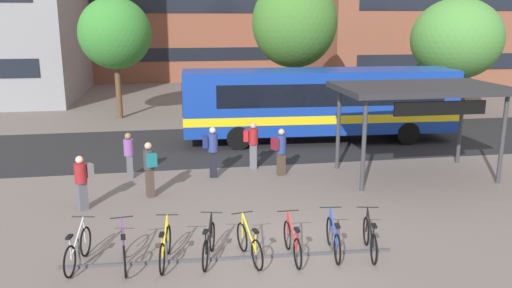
# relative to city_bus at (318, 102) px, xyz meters

# --- Properties ---
(ground) EXTENTS (200.00, 200.00, 0.00)m
(ground) POSITION_rel_city_bus_xyz_m (-4.10, -10.87, -1.78)
(ground) COLOR #6B605B
(bus_lane_asphalt) EXTENTS (80.00, 7.20, 0.01)m
(bus_lane_asphalt) POSITION_rel_city_bus_xyz_m (-4.10, -0.00, -1.77)
(bus_lane_asphalt) COLOR #232326
(bus_lane_asphalt) RESTS_ON ground
(city_bus) EXTENTS (12.14, 3.21, 3.20)m
(city_bus) POSITION_rel_city_bus_xyz_m (0.00, 0.00, 0.00)
(city_bus) COLOR #14389E
(city_bus) RESTS_ON ground
(bike_rack) EXTENTS (7.64, 0.47, 0.70)m
(bike_rack) POSITION_rel_city_bus_xyz_m (-5.31, -11.06, -1.68)
(bike_rack) COLOR #47474C
(bike_rack) RESTS_ON ground
(parked_bicycle_silver_0) EXTENTS (0.53, 1.70, 0.99)m
(parked_bicycle_silver_0) POSITION_rel_city_bus_xyz_m (-8.69, -10.79, -1.39)
(parked_bicycle_silver_0) COLOR black
(parked_bicycle_silver_0) RESTS_ON ground
(parked_bicycle_purple_1) EXTENTS (0.52, 1.72, 0.99)m
(parked_bicycle_purple_1) POSITION_rel_city_bus_xyz_m (-7.68, -10.99, -1.39)
(parked_bicycle_purple_1) COLOR black
(parked_bicycle_purple_1) RESTS_ON ground
(parked_bicycle_yellow_2) EXTENTS (0.52, 1.71, 0.99)m
(parked_bicycle_yellow_2) POSITION_rel_city_bus_xyz_m (-6.77, -11.00, -1.39)
(parked_bicycle_yellow_2) COLOR black
(parked_bicycle_yellow_2) RESTS_ON ground
(parked_bicycle_black_3) EXTENTS (0.59, 1.69, 0.99)m
(parked_bicycle_black_3) POSITION_rel_city_bus_xyz_m (-5.79, -11.02, -1.39)
(parked_bicycle_black_3) COLOR black
(parked_bicycle_black_3) RESTS_ON ground
(parked_bicycle_yellow_4) EXTENTS (0.53, 1.70, 0.99)m
(parked_bicycle_yellow_4) POSITION_rel_city_bus_xyz_m (-4.87, -11.16, -1.39)
(parked_bicycle_yellow_4) COLOR black
(parked_bicycle_yellow_4) RESTS_ON ground
(parked_bicycle_red_5) EXTENTS (0.52, 1.72, 0.99)m
(parked_bicycle_red_5) POSITION_rel_city_bus_xyz_m (-3.88, -11.24, -1.39)
(parked_bicycle_red_5) COLOR black
(parked_bicycle_red_5) RESTS_ON ground
(parked_bicycle_blue_6) EXTENTS (0.52, 1.71, 0.99)m
(parked_bicycle_blue_6) POSITION_rel_city_bus_xyz_m (-2.88, -11.18, -1.39)
(parked_bicycle_blue_6) COLOR black
(parked_bicycle_blue_6) RESTS_ON ground
(parked_bicycle_black_7) EXTENTS (0.56, 1.70, 0.99)m
(parked_bicycle_black_7) POSITION_rel_city_bus_xyz_m (-2.03, -11.32, -1.39)
(parked_bicycle_black_7) COLOR black
(parked_bicycle_black_7) RESTS_ON ground
(transit_shelter) EXTENTS (5.64, 3.39, 3.20)m
(transit_shelter) POSITION_rel_city_bus_xyz_m (1.89, -5.70, 1.22)
(transit_shelter) COLOR #38383D
(transit_shelter) RESTS_ON ground
(commuter_red_pack_0) EXTENTS (0.39, 0.56, 1.59)m
(commuter_red_pack_0) POSITION_rel_city_bus_xyz_m (-7.98, -4.19, -0.86)
(commuter_red_pack_0) COLOR #565660
(commuter_red_pack_0) RESTS_ON ground
(commuter_teal_pack_1) EXTENTS (0.48, 0.60, 1.74)m
(commuter_teal_pack_1) POSITION_rel_city_bus_xyz_m (-7.21, -6.40, -0.77)
(commuter_teal_pack_1) COLOR #47382D
(commuter_teal_pack_1) RESTS_ON ground
(commuter_red_pack_2) EXTENTS (0.58, 0.43, 1.73)m
(commuter_red_pack_2) POSITION_rel_city_bus_xyz_m (-3.59, -3.87, -0.77)
(commuter_red_pack_2) COLOR #565660
(commuter_red_pack_2) RESTS_ON ground
(commuter_maroon_pack_3) EXTENTS (0.59, 0.45, 1.67)m
(commuter_maroon_pack_3) POSITION_rel_city_bus_xyz_m (-2.76, -4.85, -0.82)
(commuter_maroon_pack_3) COLOR #47382D
(commuter_maroon_pack_3) RESTS_ON ground
(commuter_navy_pack_4) EXTENTS (0.55, 0.37, 1.78)m
(commuter_navy_pack_4) POSITION_rel_city_bus_xyz_m (-5.14, -4.66, -0.74)
(commuter_navy_pack_4) COLOR black
(commuter_navy_pack_4) RESTS_ON ground
(commuter_grey_pack_5) EXTENTS (0.61, 0.54, 1.61)m
(commuter_grey_pack_5) POSITION_rel_city_bus_xyz_m (-9.09, -7.16, -0.85)
(commuter_grey_pack_5) COLOR #565660
(commuter_grey_pack_5) RESTS_ON ground
(street_tree_0) EXTENTS (4.51, 4.51, 7.55)m
(street_tree_0) POSITION_rel_city_bus_xyz_m (0.23, 5.46, 3.38)
(street_tree_0) COLOR brown
(street_tree_0) RESTS_ON ground
(street_tree_1) EXTENTS (4.98, 4.98, 6.51)m
(street_tree_1) POSITION_rel_city_bus_xyz_m (9.36, 4.93, 2.49)
(street_tree_1) COLOR brown
(street_tree_1) RESTS_ON ground
(street_tree_2) EXTENTS (3.85, 3.85, 6.52)m
(street_tree_2) POSITION_rel_city_bus_xyz_m (-9.22, 7.12, 2.82)
(street_tree_2) COLOR brown
(street_tree_2) RESTS_ON ground
(building_centre_block) EXTENTS (19.37, 13.26, 11.90)m
(building_centre_block) POSITION_rel_city_bus_xyz_m (-3.99, 29.38, 4.18)
(building_centre_block) COLOR brown
(building_centre_block) RESTS_ON ground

